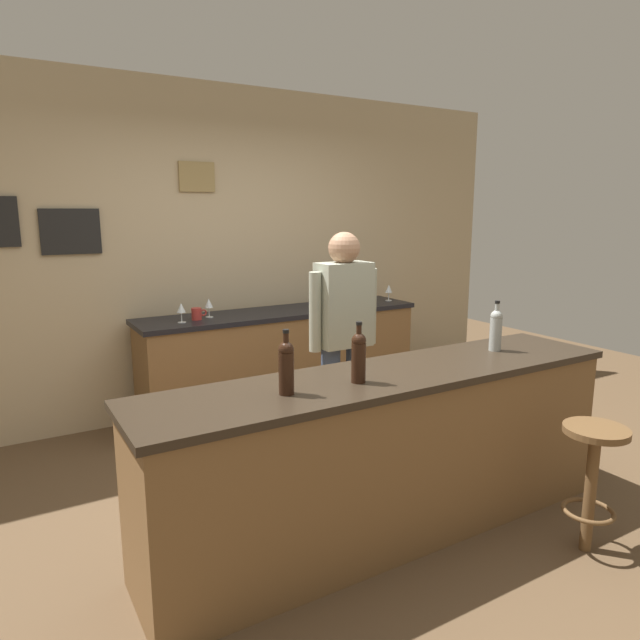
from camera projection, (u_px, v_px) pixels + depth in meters
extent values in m
plane|color=brown|center=(347.00, 500.00, 3.47)|extent=(10.00, 10.00, 0.00)
cube|color=tan|center=(220.00, 252.00, 4.92)|extent=(6.00, 0.06, 2.80)
cube|color=black|center=(71.00, 232.00, 4.24)|extent=(0.43, 0.02, 0.34)
cube|color=#997F4C|center=(197.00, 177.00, 4.66)|extent=(0.30, 0.02, 0.24)
cube|color=brown|center=(388.00, 457.00, 3.05)|extent=(2.70, 0.57, 0.88)
cube|color=#2D2319|center=(390.00, 376.00, 2.96)|extent=(2.76, 0.60, 0.04)
cube|color=brown|center=(282.00, 363.00, 4.98)|extent=(2.46, 0.53, 0.86)
cube|color=black|center=(282.00, 313.00, 4.90)|extent=(2.51, 0.56, 0.04)
cylinder|color=#384766|center=(355.00, 404.00, 3.93)|extent=(0.13, 0.13, 0.86)
cylinder|color=#384766|center=(331.00, 409.00, 3.83)|extent=(0.13, 0.13, 0.86)
cube|color=#9EA38E|center=(344.00, 305.00, 3.74)|extent=(0.36, 0.20, 0.56)
sphere|color=#A87A5B|center=(344.00, 248.00, 3.67)|extent=(0.21, 0.21, 0.21)
cylinder|color=#9EA38E|center=(371.00, 306.00, 3.86)|extent=(0.08, 0.08, 0.52)
cylinder|color=#9EA38E|center=(315.00, 312.00, 3.64)|extent=(0.08, 0.08, 0.52)
cylinder|color=brown|center=(590.00, 493.00, 2.91)|extent=(0.06, 0.06, 0.65)
torus|color=brown|center=(588.00, 511.00, 2.93)|extent=(0.26, 0.26, 0.02)
cylinder|color=brown|center=(596.00, 431.00, 2.84)|extent=(0.32, 0.32, 0.03)
cylinder|color=black|center=(286.00, 373.00, 2.59)|extent=(0.07, 0.07, 0.20)
sphere|color=black|center=(286.00, 349.00, 2.57)|extent=(0.07, 0.07, 0.07)
cylinder|color=black|center=(286.00, 343.00, 2.56)|extent=(0.03, 0.03, 0.09)
cylinder|color=black|center=(286.00, 331.00, 2.55)|extent=(0.03, 0.03, 0.02)
cylinder|color=black|center=(359.00, 363.00, 2.77)|extent=(0.07, 0.07, 0.20)
sphere|color=black|center=(359.00, 340.00, 2.75)|extent=(0.07, 0.07, 0.07)
cylinder|color=black|center=(359.00, 334.00, 2.74)|extent=(0.03, 0.03, 0.09)
cylinder|color=black|center=(359.00, 323.00, 2.73)|extent=(0.03, 0.03, 0.02)
cylinder|color=#999E99|center=(495.00, 334.00, 3.40)|extent=(0.07, 0.07, 0.20)
sphere|color=#999E99|center=(497.00, 316.00, 3.38)|extent=(0.07, 0.07, 0.07)
cylinder|color=#999E99|center=(497.00, 311.00, 3.37)|extent=(0.03, 0.03, 0.09)
cylinder|color=black|center=(497.00, 302.00, 3.36)|extent=(0.03, 0.03, 0.02)
cylinder|color=silver|center=(182.00, 322.00, 4.37)|extent=(0.06, 0.06, 0.00)
cylinder|color=silver|center=(182.00, 317.00, 4.36)|extent=(0.01, 0.01, 0.07)
cone|color=silver|center=(181.00, 308.00, 4.35)|extent=(0.07, 0.07, 0.08)
cylinder|color=silver|center=(209.00, 317.00, 4.59)|extent=(0.06, 0.06, 0.00)
cylinder|color=silver|center=(209.00, 312.00, 4.58)|extent=(0.01, 0.01, 0.07)
cone|color=silver|center=(209.00, 303.00, 4.57)|extent=(0.07, 0.07, 0.08)
cylinder|color=silver|center=(357.00, 301.00, 5.37)|extent=(0.06, 0.06, 0.00)
cylinder|color=silver|center=(357.00, 297.00, 5.37)|extent=(0.01, 0.01, 0.07)
cone|color=silver|center=(357.00, 289.00, 5.35)|extent=(0.07, 0.07, 0.08)
cylinder|color=silver|center=(367.00, 300.00, 5.44)|extent=(0.06, 0.06, 0.00)
cylinder|color=silver|center=(367.00, 296.00, 5.44)|extent=(0.01, 0.01, 0.07)
cone|color=silver|center=(367.00, 288.00, 5.42)|extent=(0.07, 0.07, 0.08)
cylinder|color=silver|center=(389.00, 300.00, 5.43)|extent=(0.06, 0.06, 0.00)
cylinder|color=silver|center=(389.00, 296.00, 5.42)|extent=(0.01, 0.01, 0.07)
cone|color=silver|center=(389.00, 289.00, 5.41)|extent=(0.07, 0.07, 0.08)
cylinder|color=#B2332D|center=(197.00, 314.00, 4.47)|extent=(0.08, 0.08, 0.09)
torus|color=#B2332D|center=(203.00, 313.00, 4.50)|extent=(0.06, 0.01, 0.06)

